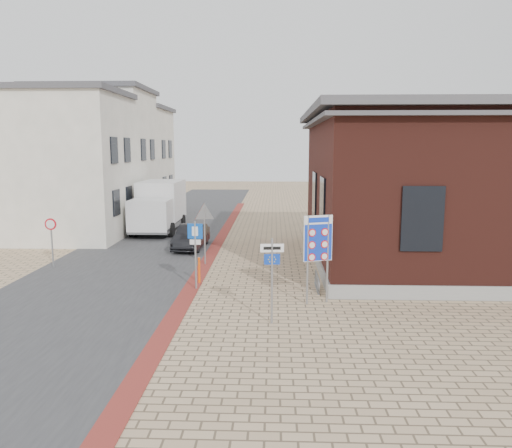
% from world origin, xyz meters
% --- Properties ---
extents(ground, '(120.00, 120.00, 0.00)m').
position_xyz_m(ground, '(0.00, 0.00, 0.00)').
color(ground, tan).
rests_on(ground, ground).
extents(road_strip, '(7.00, 60.00, 0.02)m').
position_xyz_m(road_strip, '(-5.50, 15.00, 0.01)').
color(road_strip, '#38383A').
rests_on(road_strip, ground).
extents(curb_strip, '(0.60, 40.00, 0.02)m').
position_xyz_m(curb_strip, '(-2.00, 10.00, 0.01)').
color(curb_strip, maroon).
rests_on(curb_strip, ground).
extents(brick_building, '(13.00, 13.00, 6.80)m').
position_xyz_m(brick_building, '(8.99, 7.00, 3.49)').
color(brick_building, gray).
rests_on(brick_building, ground).
extents(townhouse_near, '(7.40, 6.40, 8.30)m').
position_xyz_m(townhouse_near, '(-10.99, 12.00, 4.17)').
color(townhouse_near, beige).
rests_on(townhouse_near, ground).
extents(townhouse_mid, '(7.40, 6.40, 9.10)m').
position_xyz_m(townhouse_mid, '(-10.99, 18.00, 4.57)').
color(townhouse_mid, beige).
rests_on(townhouse_mid, ground).
extents(townhouse_far, '(7.40, 6.40, 8.30)m').
position_xyz_m(townhouse_far, '(-10.99, 24.00, 4.17)').
color(townhouse_far, beige).
rests_on(townhouse_far, ground).
extents(bike_rack, '(0.08, 1.80, 0.60)m').
position_xyz_m(bike_rack, '(2.65, 2.20, 0.26)').
color(bike_rack, slate).
rests_on(bike_rack, ground).
extents(sedan, '(1.48, 3.75, 1.22)m').
position_xyz_m(sedan, '(-3.20, 9.37, 0.61)').
color(sedan, black).
rests_on(sedan, ground).
extents(box_truck, '(2.54, 5.88, 3.07)m').
position_xyz_m(box_truck, '(-6.00, 14.41, 1.59)').
color(box_truck, slate).
rests_on(box_truck, ground).
extents(border_sign, '(0.97, 0.37, 2.97)m').
position_xyz_m(border_sign, '(2.50, 0.50, 2.14)').
color(border_sign, gray).
rests_on(border_sign, ground).
extents(essen_sign, '(0.69, 0.10, 2.55)m').
position_xyz_m(essen_sign, '(1.00, -1.50, 1.70)').
color(essen_sign, gray).
rests_on(essen_sign, ground).
extents(parking_sign, '(0.55, 0.08, 2.51)m').
position_xyz_m(parking_sign, '(-1.80, 2.00, 1.71)').
color(parking_sign, gray).
rests_on(parking_sign, ground).
extents(yield_sign, '(0.93, 0.33, 2.70)m').
position_xyz_m(yield_sign, '(-2.00, 5.87, 2.08)').
color(yield_sign, gray).
rests_on(yield_sign, ground).
extents(speed_sign, '(0.51, 0.07, 2.16)m').
position_xyz_m(speed_sign, '(-8.50, 5.06, 1.43)').
color(speed_sign, gray).
rests_on(speed_sign, ground).
extents(bollard, '(0.11, 0.11, 1.01)m').
position_xyz_m(bollard, '(-1.80, 2.80, 0.50)').
color(bollard, '#FF530D').
rests_on(bollard, ground).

